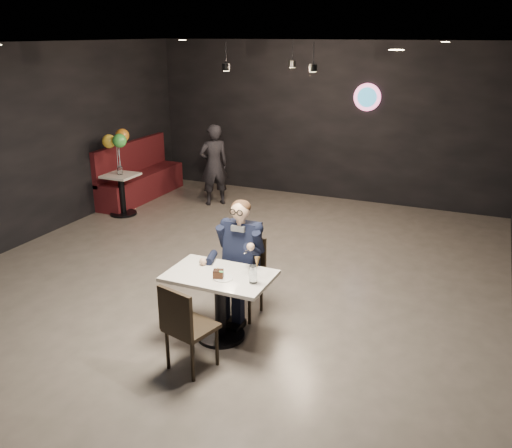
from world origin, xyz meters
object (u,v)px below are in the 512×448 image
at_px(sundae_glass, 253,274).
at_px(balloon_vase, 120,171).
at_px(passerby, 214,165).
at_px(booth_bench, 140,171).
at_px(chair_near, 191,326).
at_px(side_table, 122,197).
at_px(main_table, 220,306).
at_px(seated_man, 242,258).
at_px(chair_far, 242,279).

xyz_separation_m(sundae_glass, balloon_vase, (-3.94, 3.07, -0.02)).
xyz_separation_m(sundae_glass, passerby, (-2.72, 4.31, -0.07)).
xyz_separation_m(booth_bench, passerby, (1.52, 0.24, 0.21)).
distance_m(chair_near, balloon_vase, 5.08).
distance_m(sundae_glass, booth_bench, 5.89).
bearing_deg(booth_bench, side_table, -73.30).
xyz_separation_m(main_table, side_table, (-3.54, 3.02, -0.04)).
bearing_deg(chair_near, seated_man, 104.33).
xyz_separation_m(main_table, booth_bench, (-3.84, 4.02, 0.18)).
height_order(booth_bench, side_table, booth_bench).
bearing_deg(sundae_glass, booth_bench, 136.18).
bearing_deg(passerby, main_table, 74.92).
bearing_deg(sundae_glass, main_table, 173.19).
distance_m(chair_far, sundae_glass, 0.82).
distance_m(chair_far, balloon_vase, 4.33).
distance_m(seated_man, sundae_glass, 0.73).
xyz_separation_m(sundae_glass, side_table, (-3.94, 3.07, -0.50)).
distance_m(side_table, balloon_vase, 0.48).
relative_size(seated_man, booth_bench, 0.64).
height_order(main_table, seated_man, seated_man).
relative_size(booth_bench, side_table, 3.30).
bearing_deg(side_table, seated_man, -34.95).
height_order(chair_near, booth_bench, booth_bench).
relative_size(chair_near, balloon_vase, 6.65).
relative_size(sundae_glass, balloon_vase, 1.33).
bearing_deg(side_table, chair_near, -45.71).
relative_size(chair_near, seated_man, 0.64).
distance_m(chair_near, sundae_glass, 0.79).
bearing_deg(chair_near, chair_far, 104.33).
bearing_deg(booth_bench, chair_near, -50.32).
bearing_deg(balloon_vase, booth_bench, 106.70).
distance_m(chair_far, chair_near, 1.15).
relative_size(chair_far, passerby, 0.60).
xyz_separation_m(chair_far, balloon_vase, (-3.54, 2.47, 0.36)).
relative_size(main_table, seated_man, 0.76).
relative_size(chair_far, balloon_vase, 6.65).
relative_size(seated_man, side_table, 2.13).
distance_m(seated_man, balloon_vase, 4.32).
distance_m(main_table, chair_near, 0.61).
bearing_deg(side_table, sundae_glass, -37.92).
bearing_deg(booth_bench, chair_far, -42.14).
bearing_deg(chair_near, passerby, 129.82).
bearing_deg(passerby, side_table, 1.76).
relative_size(side_table, passerby, 0.44).
height_order(seated_man, passerby, passerby).
height_order(main_table, passerby, passerby).
distance_m(chair_far, side_table, 4.32).
xyz_separation_m(seated_man, sundae_glass, (0.40, -0.60, 0.12)).
relative_size(main_table, balloon_vase, 7.95).
xyz_separation_m(seated_man, booth_bench, (-3.84, 3.47, -0.16)).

